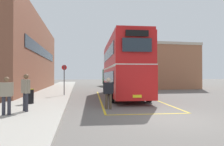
# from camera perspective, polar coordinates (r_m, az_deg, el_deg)

# --- Properties ---
(ground_plane) EXTENTS (135.60, 135.60, 0.00)m
(ground_plane) POSITION_cam_1_polar(r_m,az_deg,el_deg) (22.55, -0.07, -5.37)
(ground_plane) COLOR #66605B
(sidewalk_left) EXTENTS (4.00, 57.60, 0.14)m
(sidewalk_left) POSITION_cam_1_polar(r_m,az_deg,el_deg) (24.75, -16.11, -4.76)
(sidewalk_left) COLOR #A39E93
(sidewalk_left) RESTS_ON ground
(brick_building_left) EXTENTS (6.87, 22.90, 8.51)m
(brick_building_left) POSITION_cam_1_polar(r_m,az_deg,el_deg) (26.58, -26.71, 4.60)
(brick_building_left) COLOR brown
(brick_building_left) RESTS_ON ground
(depot_building_right) EXTENTS (7.03, 13.40, 6.21)m
(depot_building_right) POSITION_cam_1_polar(r_m,az_deg,el_deg) (32.66, 13.16, 1.55)
(depot_building_right) COLOR #9E6647
(depot_building_right) RESTS_ON ground
(double_decker_bus) EXTENTS (3.35, 10.78, 4.75)m
(double_decker_bus) POSITION_cam_1_polar(r_m,az_deg,el_deg) (16.57, 3.09, 1.65)
(double_decker_bus) COLOR black
(double_decker_bus) RESTS_ON ground
(single_deck_bus) EXTENTS (3.21, 8.35, 3.02)m
(single_deck_bus) POSITION_cam_1_polar(r_m,az_deg,el_deg) (32.07, 0.82, -1.06)
(single_deck_bus) COLOR black
(single_deck_bus) RESTS_ON ground
(pedestrian_boarding) EXTENTS (0.56, 0.33, 1.70)m
(pedestrian_boarding) POSITION_cam_1_polar(r_m,az_deg,el_deg) (10.63, -1.04, -5.26)
(pedestrian_boarding) COLOR #473828
(pedestrian_boarding) RESTS_ON ground
(pedestrian_waiting_near) EXTENTS (0.55, 0.28, 1.63)m
(pedestrian_waiting_near) POSITION_cam_1_polar(r_m,az_deg,el_deg) (9.49, -28.46, -5.18)
(pedestrian_waiting_near) COLOR #2D2D38
(pedestrian_waiting_near) RESTS_ON sidewalk_left
(pedestrian_waiting_far) EXTENTS (0.48, 0.53, 1.76)m
(pedestrian_waiting_far) POSITION_cam_1_polar(r_m,az_deg,el_deg) (10.06, -23.92, -4.43)
(pedestrian_waiting_far) COLOR #2D2D38
(pedestrian_waiting_far) RESTS_ON sidewalk_left
(litter_bin) EXTENTS (0.47, 0.47, 0.88)m
(litter_bin) POSITION_cam_1_polar(r_m,az_deg,el_deg) (12.77, -22.87, -6.27)
(litter_bin) COLOR black
(litter_bin) RESTS_ON sidewalk_left
(bus_stop_sign) EXTENTS (0.44, 0.10, 2.60)m
(bus_stop_sign) POSITION_cam_1_polar(r_m,az_deg,el_deg) (17.37, -13.80, -1.09)
(bus_stop_sign) COLOR #4C4C51
(bus_stop_sign) RESTS_ON sidewalk_left
(bay_marking_yellow) EXTENTS (5.06, 12.92, 0.01)m
(bay_marking_yellow) POSITION_cam_1_polar(r_m,az_deg,el_deg) (14.75, 4.60, -7.82)
(bay_marking_yellow) COLOR gold
(bay_marking_yellow) RESTS_ON ground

